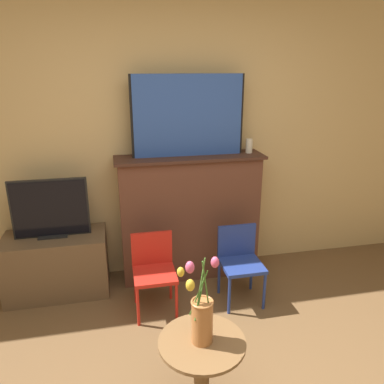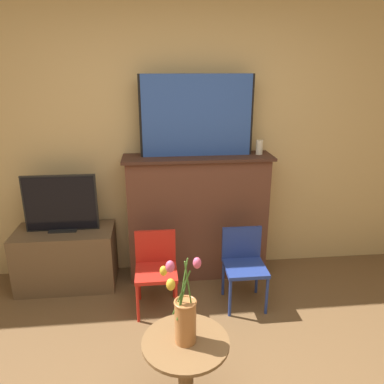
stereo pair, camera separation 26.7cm
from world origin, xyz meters
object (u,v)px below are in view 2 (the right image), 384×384
chair_blue (244,261)px  tv_monitor (61,204)px  vase_tulips (184,315)px  painting (197,116)px  chair_red (156,265)px

chair_blue → tv_monitor: bearing=164.6°
chair_blue → vase_tulips: 1.22m
chair_blue → vase_tulips: (-0.58, -1.04, 0.28)m
painting → chair_blue: 1.29m
tv_monitor → chair_blue: tv_monitor is taller
painting → chair_red: 1.30m
tv_monitor → chair_red: bearing=-27.4°
vase_tulips → chair_blue: bearing=60.6°
painting → chair_red: (-0.39, -0.50, -1.14)m
painting → vase_tulips: painting is taller
tv_monitor → chair_blue: 1.64m
tv_monitor → chair_red: size_ratio=0.98×
painting → chair_red: painting is taller
vase_tulips → painting: bearing=81.0°
painting → tv_monitor: (-1.19, -0.08, -0.73)m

